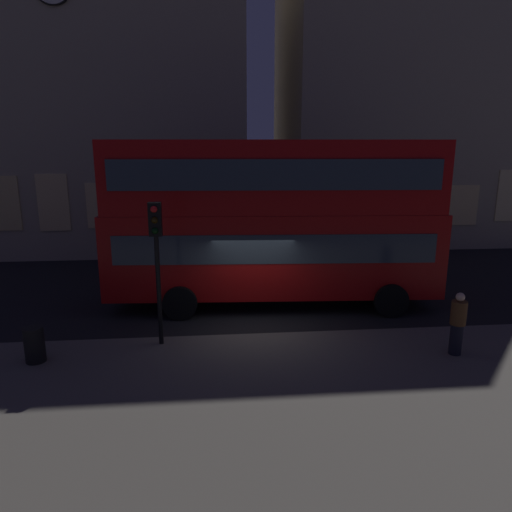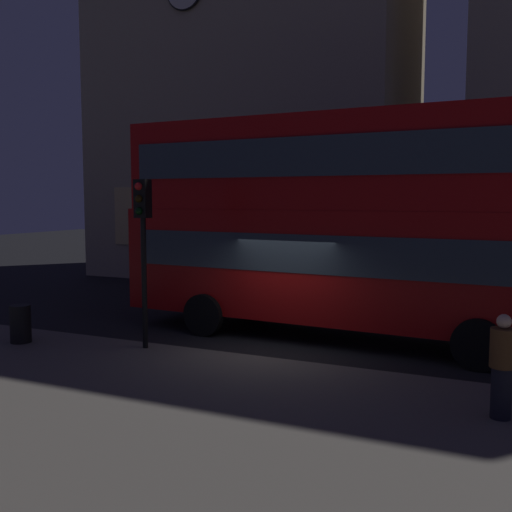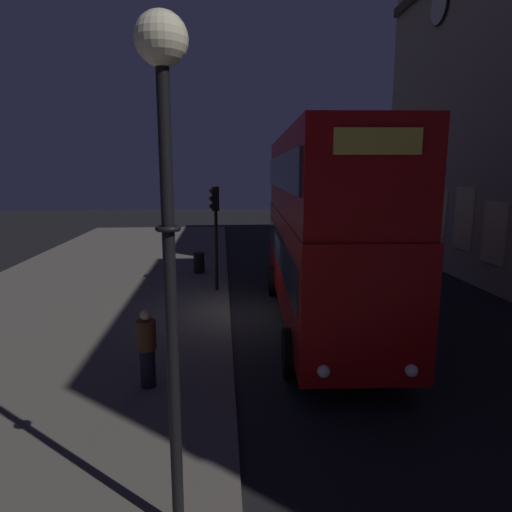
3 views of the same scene
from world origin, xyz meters
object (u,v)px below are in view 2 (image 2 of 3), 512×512
at_px(pedestrian, 502,366).
at_px(litter_bin, 20,324).
at_px(traffic_light_near_kerb, 143,227).
at_px(double_decker_bus, 332,216).

bearing_deg(pedestrian, litter_bin, 135.09).
distance_m(traffic_light_near_kerb, litter_bin, 3.81).
height_order(double_decker_bus, litter_bin, double_decker_bus).
bearing_deg(litter_bin, double_decker_bus, 31.64).
bearing_deg(traffic_light_near_kerb, pedestrian, -9.43).
height_order(pedestrian, litter_bin, pedestrian).
xyz_separation_m(traffic_light_near_kerb, litter_bin, (-2.95, -0.77, -2.29)).
relative_size(double_decker_bus, traffic_light_near_kerb, 2.89).
bearing_deg(pedestrian, double_decker_bus, 90.77).
xyz_separation_m(pedestrian, litter_bin, (-10.44, 0.54, -0.38)).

